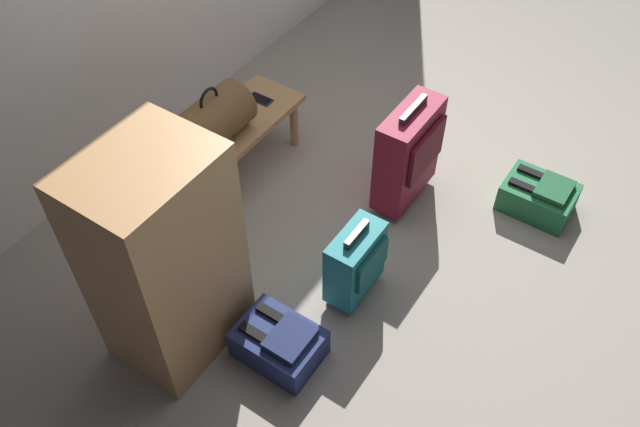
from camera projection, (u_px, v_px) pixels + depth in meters
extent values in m
plane|color=gray|center=(407.00, 189.00, 3.77)|extent=(6.60, 6.60, 0.00)
cube|color=#A87A4C|center=(228.00, 132.00, 3.59)|extent=(1.00, 0.36, 0.04)
cylinder|color=#A87A4C|center=(197.00, 213.00, 3.42)|extent=(0.05, 0.05, 0.32)
cylinder|color=#A87A4C|center=(294.00, 124.00, 3.92)|extent=(0.05, 0.05, 0.32)
cylinder|color=#A87A4C|center=(161.00, 193.00, 3.52)|extent=(0.05, 0.05, 0.32)
cylinder|color=#A87A4C|center=(260.00, 108.00, 4.02)|extent=(0.05, 0.05, 0.32)
cylinder|color=brown|center=(212.00, 121.00, 3.42)|extent=(0.44, 0.26, 0.26)
torus|color=black|center=(209.00, 100.00, 3.32)|extent=(0.14, 0.02, 0.14)
cube|color=#191E4C|center=(260.00, 99.00, 3.75)|extent=(0.07, 0.14, 0.01)
cube|color=black|center=(260.00, 98.00, 3.75)|extent=(0.06, 0.13, 0.00)
cube|color=maroon|center=(408.00, 154.00, 3.49)|extent=(0.44, 0.18, 0.56)
cube|color=#500E1C|center=(427.00, 151.00, 3.40)|extent=(0.35, 0.02, 0.25)
cube|color=#262628|center=(414.00, 110.00, 3.27)|extent=(0.25, 0.03, 0.04)
cylinder|color=black|center=(379.00, 205.00, 3.65)|extent=(0.02, 0.05, 0.05)
cylinder|color=black|center=(406.00, 173.00, 3.82)|extent=(0.02, 0.05, 0.05)
cube|color=#14666B|center=(355.00, 262.00, 3.11)|extent=(0.32, 0.16, 0.37)
cube|color=#0E474A|center=(372.00, 265.00, 3.04)|extent=(0.26, 0.02, 0.17)
cube|color=#262628|center=(357.00, 234.00, 2.96)|extent=(0.18, 0.03, 0.04)
cylinder|color=black|center=(332.00, 298.00, 3.22)|extent=(0.02, 0.05, 0.05)
cylinder|color=black|center=(356.00, 268.00, 3.35)|extent=(0.02, 0.05, 0.05)
cube|color=navy|center=(279.00, 343.00, 2.98)|extent=(0.28, 0.38, 0.17)
cube|color=#182045|center=(290.00, 338.00, 2.88)|extent=(0.21, 0.17, 0.04)
cube|color=black|center=(258.00, 335.00, 2.90)|extent=(0.04, 0.19, 0.02)
cube|color=black|center=(275.00, 315.00, 2.97)|extent=(0.04, 0.19, 0.02)
cube|color=#1E6038|center=(538.00, 197.00, 3.61)|extent=(0.28, 0.38, 0.17)
cube|color=#184D2C|center=(554.00, 189.00, 3.51)|extent=(0.21, 0.17, 0.04)
cube|color=black|center=(526.00, 187.00, 3.53)|extent=(0.04, 0.19, 0.02)
cube|color=black|center=(535.00, 174.00, 3.60)|extent=(0.04, 0.19, 0.02)
cube|color=#A87A4C|center=(164.00, 260.00, 2.72)|extent=(0.56, 0.44, 1.10)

